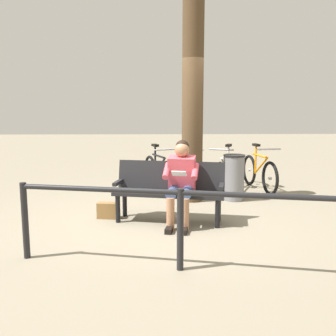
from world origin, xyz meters
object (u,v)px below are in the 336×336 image
at_px(bicycle_green, 259,173).
at_px(bench, 170,187).
at_px(bicycle_orange, 192,173).
at_px(litter_bin, 234,177).
at_px(handbag, 108,210).
at_px(bicycle_red, 226,173).
at_px(bicycle_black, 158,173).
at_px(person_reading, 181,178).
at_px(tree_trunk, 193,102).

bearing_deg(bicycle_green, bench, -51.34).
bearing_deg(bicycle_green, bicycle_orange, -99.69).
bearing_deg(litter_bin, bicycle_green, -129.41).
xyz_separation_m(handbag, litter_bin, (-2.14, -1.09, 0.30)).
bearing_deg(bicycle_red, bicycle_orange, -72.67).
bearing_deg(bicycle_black, bench, -15.92).
distance_m(bench, bicycle_black, 2.06).
bearing_deg(person_reading, bicycle_black, -70.13).
distance_m(tree_trunk, bicycle_red, 1.79).
distance_m(handbag, bicycle_orange, 2.47).
bearing_deg(litter_bin, tree_trunk, 0.85).
xyz_separation_m(tree_trunk, litter_bin, (-0.76, -0.01, -1.35)).
distance_m(person_reading, bicycle_green, 2.87).
bearing_deg(bicycle_black, litter_bin, 38.12).
bearing_deg(litter_bin, person_reading, 53.29).
bearing_deg(handbag, bicycle_red, -138.73).
height_order(litter_bin, bicycle_red, bicycle_red).
relative_size(person_reading, bicycle_black, 0.75).
bearing_deg(bicycle_orange, bicycle_red, 91.26).
bearing_deg(bicycle_black, bicycle_orange, 72.65).
distance_m(bicycle_green, bicycle_red, 0.69).
bearing_deg(bicycle_red, litter_bin, 23.93).
relative_size(bench, bicycle_red, 1.07).
distance_m(bench, handbag, 1.02).
xyz_separation_m(handbag, bicycle_orange, (-1.47, -1.97, 0.24)).
distance_m(bench, tree_trunk, 1.79).
distance_m(person_reading, bicycle_black, 2.29).
relative_size(handbag, bicycle_black, 0.19).
height_order(handbag, bicycle_red, bicycle_red).
xyz_separation_m(litter_bin, bicycle_red, (-0.00, -0.79, -0.06)).
relative_size(bicycle_green, bicycle_black, 1.05).
xyz_separation_m(bicycle_green, bicycle_orange, (1.36, -0.03, 0.00)).
bearing_deg(handbag, bicycle_orange, -126.85).
bearing_deg(person_reading, tree_trunk, -89.70).
distance_m(bench, litter_bin, 1.71).
bearing_deg(tree_trunk, bicycle_black, -54.69).
relative_size(person_reading, litter_bin, 1.45).
relative_size(bicycle_green, bicycle_red, 1.07).
height_order(handbag, tree_trunk, tree_trunk).
bearing_deg(handbag, bicycle_black, -111.98).
bearing_deg(handbag, bench, 172.98).
xyz_separation_m(bench, bicycle_orange, (-0.54, -2.08, -0.15)).
distance_m(bicycle_green, bicycle_orange, 1.36).
height_order(litter_bin, bicycle_orange, bicycle_orange).
height_order(tree_trunk, bicycle_black, tree_trunk).
height_order(bench, bicycle_orange, bicycle_orange).
bearing_deg(bicycle_green, person_reading, -46.30).
height_order(bicycle_green, bicycle_black, same).
bearing_deg(bicycle_orange, tree_trunk, 2.14).
bearing_deg(tree_trunk, person_reading, 78.38).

